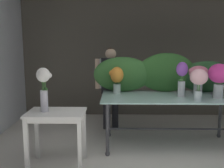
# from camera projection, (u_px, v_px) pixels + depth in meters

# --- Properties ---
(ground_plane) EXTENTS (7.85, 7.85, 0.00)m
(ground_plane) POSITION_uv_depth(u_px,v_px,m) (148.00, 144.00, 4.13)
(ground_plane) COLOR silver
(wall_back) EXTENTS (5.28, 0.12, 2.96)m
(wall_back) POSITION_uv_depth(u_px,v_px,m) (139.00, 49.00, 5.66)
(wall_back) COLOR #5B564C
(wall_back) RESTS_ON ground
(display_table_glass) EXTENTS (2.10, 0.97, 0.81)m
(display_table_glass) POSITION_uv_depth(u_px,v_px,m) (170.00, 103.00, 3.94)
(display_table_glass) COLOR #ABD6D2
(display_table_glass) RESTS_ON ground
(side_table_white) EXTENTS (0.74, 0.50, 0.73)m
(side_table_white) POSITION_uv_depth(u_px,v_px,m) (56.00, 120.00, 3.30)
(side_table_white) COLOR white
(side_table_white) RESTS_ON ground
(florist) EXTENTS (0.58, 0.24, 1.53)m
(florist) POSITION_uv_depth(u_px,v_px,m) (111.00, 80.00, 4.71)
(florist) COLOR #232328
(florist) RESTS_ON ground
(foliage_backdrop) EXTENTS (2.38, 0.24, 0.65)m
(foliage_backdrop) POSITION_uv_depth(u_px,v_px,m) (162.00, 74.00, 4.24)
(foliage_backdrop) COLOR #387033
(foliage_backdrop) RESTS_ON display_table_glass
(vase_violet_dahlias) EXTENTS (0.17, 0.17, 0.53)m
(vase_violet_dahlias) POSITION_uv_depth(u_px,v_px,m) (182.00, 77.00, 3.84)
(vase_violet_dahlias) COLOR silver
(vase_violet_dahlias) RESTS_ON display_table_glass
(vase_sunset_freesia) EXTENTS (0.23, 0.21, 0.43)m
(vase_sunset_freesia) POSITION_uv_depth(u_px,v_px,m) (117.00, 78.00, 4.09)
(vase_sunset_freesia) COLOR silver
(vase_sunset_freesia) RESTS_ON display_table_glass
(vase_rosy_ranunculus) EXTENTS (0.32, 0.31, 0.45)m
(vase_rosy_ranunculus) POSITION_uv_depth(u_px,v_px,m) (198.00, 76.00, 4.06)
(vase_rosy_ranunculus) COLOR silver
(vase_rosy_ranunculus) RESTS_ON display_table_glass
(vase_magenta_roses) EXTENTS (0.35, 0.32, 0.51)m
(vase_magenta_roses) POSITION_uv_depth(u_px,v_px,m) (219.00, 76.00, 3.74)
(vase_magenta_roses) COLOR silver
(vase_magenta_roses) RESTS_ON display_table_glass
(vase_blush_snapdragons) EXTENTS (0.25, 0.25, 0.45)m
(vase_blush_snapdragons) POSITION_uv_depth(u_px,v_px,m) (199.00, 80.00, 3.55)
(vase_blush_snapdragons) COLOR silver
(vase_blush_snapdragons) RESTS_ON display_table_glass
(vase_white_roses_tall) EXTENTS (0.19, 0.17, 0.57)m
(vase_white_roses_tall) POSITION_uv_depth(u_px,v_px,m) (44.00, 85.00, 3.24)
(vase_white_roses_tall) COLOR silver
(vase_white_roses_tall) RESTS_ON side_table_white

